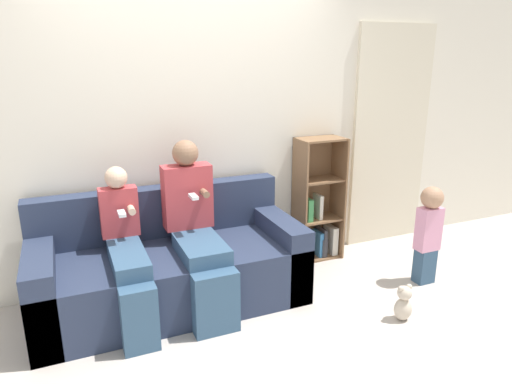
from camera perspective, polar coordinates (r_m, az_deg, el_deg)
ground_plane at (r=3.40m, az=-2.54°, el=-16.52°), size 14.00×14.00×0.00m
back_wall at (r=3.85m, az=-8.14°, el=7.71°), size 10.00×0.06×2.55m
curtain_panel at (r=4.78m, az=16.42°, el=6.56°), size 0.87×0.04×2.16m
couch at (r=3.62m, az=-10.60°, el=-9.35°), size 2.00×0.87×0.86m
adult_seated at (r=3.43m, az=-7.45°, el=-4.32°), size 0.37×0.82×1.25m
child_seated at (r=3.33m, az=-15.78°, el=-7.22°), size 0.27×0.82×1.09m
toddler_standing at (r=4.06m, az=20.76°, el=-4.44°), size 0.20×0.18×0.85m
bookshelf at (r=4.35m, az=7.70°, el=-2.04°), size 0.43×0.28×1.15m
teddy_bear at (r=3.58m, az=17.96°, el=-13.12°), size 0.14×0.11×0.28m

